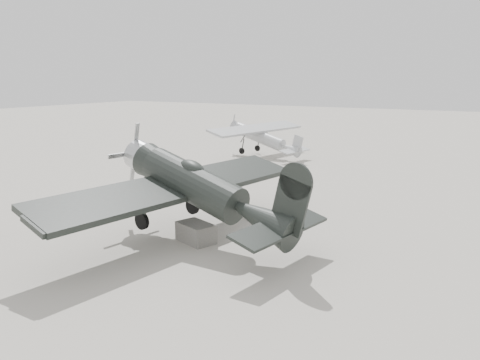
# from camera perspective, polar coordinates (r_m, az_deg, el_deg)

# --- Properties ---
(ground) EXTENTS (160.00, 160.00, 0.00)m
(ground) POSITION_cam_1_polar(r_m,az_deg,el_deg) (20.25, 0.29, -5.29)
(ground) COLOR #A79F94
(ground) RESTS_ON ground
(lowwing_monoplane) EXTENTS (8.81, 12.25, 3.93)m
(lowwing_monoplane) POSITION_cam_1_polar(r_m,az_deg,el_deg) (17.55, -4.76, -1.07)
(lowwing_monoplane) COLOR black
(lowwing_monoplane) RESTS_ON ground
(highwing_monoplane) EXTENTS (7.06, 9.87, 2.79)m
(highwing_monoplane) POSITION_cam_1_polar(r_m,az_deg,el_deg) (37.02, 2.71, 5.53)
(highwing_monoplane) COLOR #A7A9AC
(highwing_monoplane) RESTS_ON ground
(equipment_block) EXTENTS (1.69, 1.36, 0.73)m
(equipment_block) POSITION_cam_1_polar(r_m,az_deg,el_deg) (18.01, -5.41, -6.40)
(equipment_block) COLOR #605E59
(equipment_block) RESTS_ON ground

